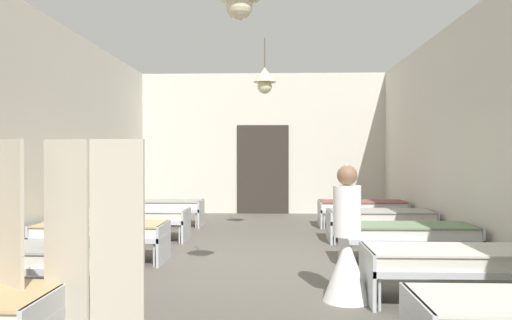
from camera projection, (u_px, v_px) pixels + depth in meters
The scene contains 13 objects.
ground_plane at pixel (253, 266), 7.41m from camera, with size 7.20×13.22×0.10m, color #59544C.
room_shell at pixel (256, 136), 8.81m from camera, with size 7.00×12.82×3.81m.
bed_left_row_1 at pixel (43, 258), 5.59m from camera, with size 1.90×0.84×0.57m.
bed_right_row_1 at pixel (454, 261), 5.42m from camera, with size 1.90×0.84×0.57m.
bed_left_row_2 at pixel (102, 232), 7.49m from camera, with size 1.90×0.84×0.57m.
bed_right_row_2 at pixel (407, 234), 7.32m from camera, with size 1.90×0.84×0.57m.
bed_left_row_3 at pixel (137, 216), 9.38m from camera, with size 1.90×0.84×0.57m.
bed_right_row_3 at pixel (380, 218), 9.22m from camera, with size 1.90×0.84×0.57m.
bed_left_row_4 at pixel (160, 206), 11.28m from camera, with size 1.90×0.84×0.57m.
bed_right_row_4 at pixel (362, 207), 11.12m from camera, with size 1.90×0.84×0.57m.
nurse_near_aisle at pixel (347, 252), 5.45m from camera, with size 0.52×0.52×1.49m.
patient_seated_primary at pixel (73, 220), 5.55m from camera, with size 0.44×0.44×0.80m.
privacy_screen at pixel (64, 250), 3.87m from camera, with size 1.23×0.28×1.70m.
Camera 1 is at (0.32, -7.39, 1.57)m, focal length 35.40 mm.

